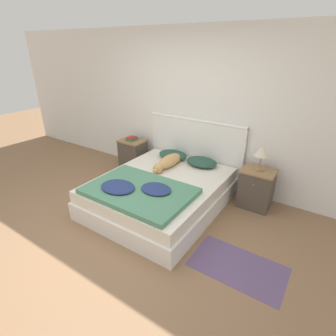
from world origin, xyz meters
TOP-DOWN VIEW (x-y plane):
  - ground_plane at (0.00, 0.00)m, footprint 16.00×16.00m
  - wall_back at (0.00, 2.13)m, footprint 9.00×0.06m
  - bed at (0.13, 1.02)m, footprint 1.70×2.04m
  - headboard at (0.13, 2.06)m, footprint 1.78×0.06m
  - nightstand_left at (-1.08, 1.79)m, footprint 0.48×0.40m
  - nightstand_right at (1.33, 1.79)m, footprint 0.48×0.40m
  - pillow_left at (-0.15, 1.80)m, footprint 0.52×0.38m
  - pillow_right at (0.41, 1.80)m, footprint 0.52×0.38m
  - quilt at (0.12, 0.52)m, footprint 1.40×0.96m
  - dog at (-0.02, 1.44)m, footprint 0.23×0.81m
  - book_stack at (-1.08, 1.79)m, footprint 0.17×0.20m
  - table_lamp at (1.33, 1.79)m, footprint 0.22×0.22m
  - rug at (1.57, 0.46)m, footprint 1.03×0.61m

SIDE VIEW (x-z plane):
  - ground_plane at x=0.00m, z-range 0.00..0.00m
  - rug at x=1.57m, z-range 0.00..0.00m
  - bed at x=0.13m, z-range 0.00..0.45m
  - nightstand_left at x=-1.08m, z-range 0.00..0.61m
  - nightstand_right at x=1.33m, z-range 0.00..0.61m
  - quilt at x=0.12m, z-range 0.44..0.55m
  - pillow_left at x=-0.15m, z-range 0.45..0.57m
  - pillow_right at x=0.41m, z-range 0.45..0.57m
  - dog at x=-0.02m, z-range 0.45..0.63m
  - headboard at x=0.13m, z-range 0.02..1.16m
  - book_stack at x=-1.08m, z-range 0.61..0.66m
  - table_lamp at x=1.33m, z-range 0.71..1.08m
  - wall_back at x=0.00m, z-range 0.00..2.55m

